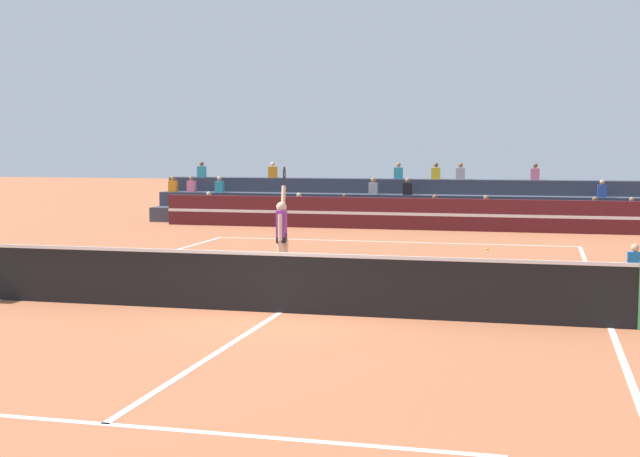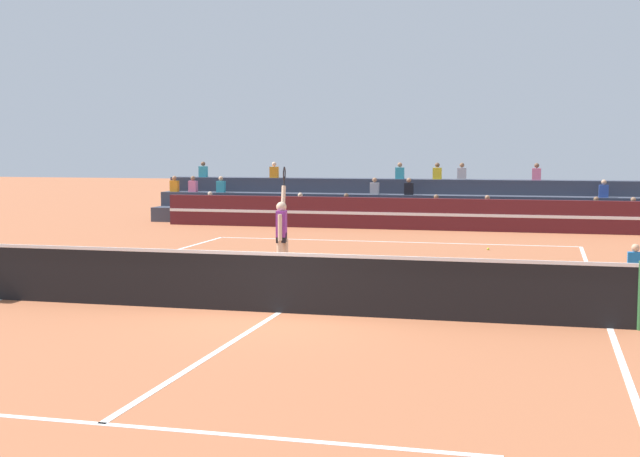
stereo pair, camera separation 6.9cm
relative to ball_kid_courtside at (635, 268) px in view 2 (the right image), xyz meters
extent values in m
plane|color=#AD603D|center=(-6.33, -5.02, -0.33)|extent=(120.00, 120.00, 0.00)
cube|color=white|center=(-6.33, 6.88, -0.33)|extent=(11.00, 0.10, 0.01)
cube|color=white|center=(-11.83, -5.02, -0.33)|extent=(0.10, 23.80, 0.01)
cube|color=white|center=(-0.83, -5.02, -0.33)|extent=(0.10, 23.80, 0.01)
cube|color=white|center=(-6.33, -11.44, -0.33)|extent=(8.25, 0.10, 0.01)
cube|color=white|center=(-6.33, 1.41, -0.33)|extent=(8.25, 0.10, 0.01)
cube|color=white|center=(-6.33, -5.02, -0.33)|extent=(0.10, 12.85, 0.01)
cube|color=black|center=(-6.33, -5.02, 0.17)|extent=(11.90, 0.02, 1.00)
cube|color=white|center=(-6.33, -5.02, 0.70)|extent=(11.90, 0.04, 0.06)
cube|color=#51191E|center=(-6.33, 10.97, 0.22)|extent=(18.00, 0.24, 1.10)
cube|color=white|center=(-6.33, 10.84, 0.22)|extent=(18.00, 0.02, 0.10)
cube|color=#383D4C|center=(-6.33, 12.24, -0.06)|extent=(20.41, 0.95, 0.55)
cube|color=silver|center=(-10.65, 12.07, 0.44)|extent=(0.32, 0.22, 0.44)
sphere|color=beige|center=(-10.65, 12.07, 0.76)|extent=(0.18, 0.18, 0.18)
cube|color=red|center=(-5.62, 12.07, 0.44)|extent=(0.32, 0.22, 0.44)
sphere|color=brown|center=(-5.62, 12.07, 0.76)|extent=(0.18, 0.18, 0.18)
cube|color=#2D4CA5|center=(1.04, 12.07, 0.44)|extent=(0.32, 0.22, 0.44)
sphere|color=#9E7051|center=(1.04, 12.07, 0.76)|extent=(0.18, 0.18, 0.18)
cube|color=purple|center=(-8.91, 12.07, 0.44)|extent=(0.32, 0.22, 0.44)
sphere|color=brown|center=(-8.91, 12.07, 0.76)|extent=(0.18, 0.18, 0.18)
cube|color=#B2B2B7|center=(-14.21, 12.07, 0.44)|extent=(0.32, 0.22, 0.44)
sphere|color=beige|center=(-14.21, 12.07, 0.76)|extent=(0.18, 0.18, 0.18)
cube|color=teal|center=(-0.16, 12.07, 0.44)|extent=(0.32, 0.22, 0.44)
sphere|color=brown|center=(-0.16, 12.07, 0.76)|extent=(0.18, 0.18, 0.18)
cube|color=pink|center=(-3.82, 12.07, 0.44)|extent=(0.32, 0.22, 0.44)
sphere|color=#9E7051|center=(-3.82, 12.07, 0.76)|extent=(0.18, 0.18, 0.18)
cube|color=#383D4C|center=(-6.33, 13.19, 0.22)|extent=(20.41, 0.95, 1.10)
cube|color=#B2B2B7|center=(-8.04, 13.02, 0.99)|extent=(0.32, 0.22, 0.44)
sphere|color=#9E7051|center=(-8.04, 13.02, 1.31)|extent=(0.18, 0.18, 0.18)
cube|color=pink|center=(-15.29, 13.02, 0.99)|extent=(0.32, 0.22, 0.44)
sphere|color=brown|center=(-15.29, 13.02, 1.31)|extent=(0.18, 0.18, 0.18)
cube|color=#2D4CA5|center=(0.13, 13.02, 0.99)|extent=(0.32, 0.22, 0.44)
sphere|color=tan|center=(0.13, 13.02, 1.31)|extent=(0.18, 0.18, 0.18)
cube|color=black|center=(-6.75, 13.02, 0.99)|extent=(0.32, 0.22, 0.44)
sphere|color=#9E7051|center=(-6.75, 13.02, 1.31)|extent=(0.18, 0.18, 0.18)
cube|color=teal|center=(-14.13, 13.02, 0.99)|extent=(0.32, 0.22, 0.44)
sphere|color=tan|center=(-14.13, 13.02, 1.31)|extent=(0.18, 0.18, 0.18)
cube|color=orange|center=(-16.08, 13.02, 0.99)|extent=(0.32, 0.22, 0.44)
sphere|color=#9E7051|center=(-16.08, 13.02, 1.31)|extent=(0.18, 0.18, 0.18)
cube|color=#383D4C|center=(-6.33, 14.14, 0.49)|extent=(20.41, 0.95, 1.65)
cube|color=teal|center=(-15.23, 13.97, 1.54)|extent=(0.32, 0.22, 0.44)
sphere|color=brown|center=(-15.23, 13.97, 1.86)|extent=(0.18, 0.18, 0.18)
cube|color=#B2B2B7|center=(-4.90, 13.97, 1.54)|extent=(0.32, 0.22, 0.44)
sphere|color=brown|center=(-4.90, 13.97, 1.86)|extent=(0.18, 0.18, 0.18)
cube|color=pink|center=(-2.18, 13.97, 1.54)|extent=(0.32, 0.22, 0.44)
sphere|color=brown|center=(-2.18, 13.97, 1.86)|extent=(0.18, 0.18, 0.18)
cube|color=yellow|center=(-5.82, 13.97, 1.54)|extent=(0.32, 0.22, 0.44)
sphere|color=brown|center=(-5.82, 13.97, 1.86)|extent=(0.18, 0.18, 0.18)
cube|color=orange|center=(-12.25, 13.97, 1.54)|extent=(0.32, 0.22, 0.44)
sphere|color=beige|center=(-12.25, 13.97, 1.86)|extent=(0.18, 0.18, 0.18)
cube|color=teal|center=(-7.24, 13.97, 1.54)|extent=(0.32, 0.22, 0.44)
sphere|color=#9E7051|center=(-7.24, 13.97, 1.86)|extent=(0.18, 0.18, 0.18)
cube|color=black|center=(0.00, 0.00, -0.27)|extent=(0.28, 0.36, 0.12)
cube|color=black|center=(0.00, 0.00, -0.15)|extent=(0.28, 0.24, 0.18)
cube|color=#1966B2|center=(0.00, 0.00, 0.14)|extent=(0.30, 0.18, 0.40)
sphere|color=tan|center=(0.00, 0.00, 0.43)|extent=(0.17, 0.17, 0.17)
cylinder|color=beige|center=(-7.33, -1.58, 0.12)|extent=(0.14, 0.14, 0.90)
cylinder|color=beige|center=(-7.29, -1.35, 0.12)|extent=(0.14, 0.14, 0.90)
cube|color=black|center=(-7.33, -1.48, 0.61)|extent=(0.25, 0.35, 0.20)
cube|color=purple|center=(-7.33, -1.48, 0.91)|extent=(0.25, 0.39, 0.56)
sphere|color=beige|center=(-7.33, -1.48, 1.27)|extent=(0.22, 0.22, 0.22)
cube|color=white|center=(-7.37, -1.59, -0.29)|extent=(0.28, 0.16, 0.09)
cube|color=white|center=(-7.33, -1.36, -0.29)|extent=(0.28, 0.16, 0.09)
cylinder|color=beige|center=(-7.29, -1.72, 0.85)|extent=(0.09, 0.09, 0.56)
cylinder|color=beige|center=(-7.38, -1.17, 1.41)|extent=(0.13, 0.28, 0.60)
cylinder|color=black|center=(-7.40, -1.05, 1.79)|extent=(0.05, 0.10, 0.22)
torus|color=black|center=(-7.41, -1.00, 1.97)|extent=(0.09, 0.39, 0.39)
sphere|color=#C6DB33|center=(-3.37, 5.42, -0.30)|extent=(0.07, 0.07, 0.07)
camera|label=1|loc=(-1.96, -19.69, 2.56)|focal=50.00mm
camera|label=2|loc=(-1.89, -19.67, 2.56)|focal=50.00mm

